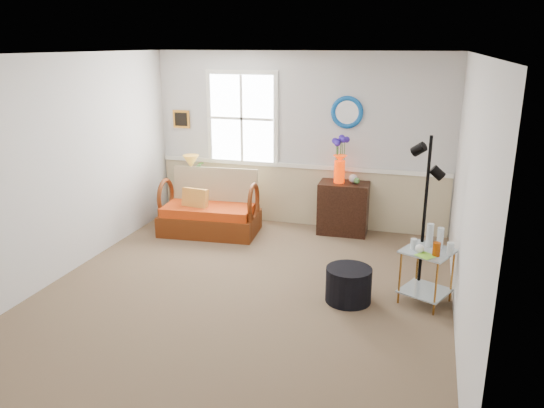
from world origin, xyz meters
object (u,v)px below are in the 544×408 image
(loveseat, at_px, (209,203))
(ottoman, at_px, (349,285))
(cabinet, at_px, (343,208))
(lamp_stand, at_px, (193,202))
(side_table, at_px, (426,277))
(floor_lamp, at_px, (424,217))

(loveseat, distance_m, ottoman, 2.82)
(cabinet, bearing_deg, ottoman, -80.64)
(lamp_stand, bearing_deg, ottoman, -36.62)
(side_table, bearing_deg, loveseat, 155.76)
(lamp_stand, height_order, cabinet, cabinet)
(lamp_stand, bearing_deg, side_table, -27.59)
(loveseat, distance_m, cabinet, 1.97)
(floor_lamp, bearing_deg, cabinet, 147.90)
(lamp_stand, distance_m, side_table, 4.06)
(lamp_stand, bearing_deg, cabinet, 1.80)
(side_table, relative_size, ottoman, 1.22)
(floor_lamp, distance_m, ottoman, 1.10)
(lamp_stand, distance_m, floor_lamp, 3.94)
(loveseat, bearing_deg, cabinet, 11.54)
(floor_lamp, relative_size, ottoman, 3.58)
(loveseat, distance_m, side_table, 3.40)
(ottoman, bearing_deg, floor_lamp, 31.40)
(loveseat, bearing_deg, floor_lamp, -25.88)
(loveseat, relative_size, cabinet, 1.83)
(lamp_stand, relative_size, side_table, 0.96)
(cabinet, relative_size, ottoman, 1.53)
(cabinet, xyz_separation_m, ottoman, (0.42, -2.16, -0.19))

